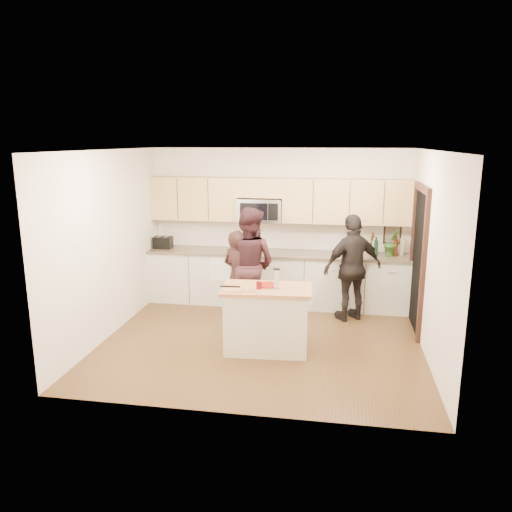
% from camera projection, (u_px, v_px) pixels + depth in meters
% --- Properties ---
extents(floor, '(4.50, 4.50, 0.00)m').
position_uv_depth(floor, '(262.00, 341.00, 7.21)').
color(floor, '#55381D').
rests_on(floor, ground).
extents(room_shell, '(4.52, 4.02, 2.71)m').
position_uv_depth(room_shell, '(262.00, 222.00, 6.82)').
color(room_shell, silver).
rests_on(room_shell, ground).
extents(back_cabinetry, '(4.50, 0.66, 0.94)m').
position_uv_depth(back_cabinetry, '(277.00, 278.00, 8.72)').
color(back_cabinetry, beige).
rests_on(back_cabinetry, ground).
extents(upper_cabinetry, '(4.50, 0.33, 0.75)m').
position_uv_depth(upper_cabinetry, '(280.00, 199.00, 8.55)').
color(upper_cabinetry, tan).
rests_on(upper_cabinetry, ground).
extents(microwave, '(0.76, 0.41, 0.40)m').
position_uv_depth(microwave, '(260.00, 210.00, 8.61)').
color(microwave, silver).
rests_on(microwave, ground).
extents(doorway, '(0.06, 1.25, 2.20)m').
position_uv_depth(doorway, '(418.00, 255.00, 7.45)').
color(doorway, black).
rests_on(doorway, ground).
extents(framed_picture, '(0.30, 0.03, 0.38)m').
position_uv_depth(framed_picture, '(392.00, 233.00, 8.51)').
color(framed_picture, black).
rests_on(framed_picture, ground).
extents(dish_towel, '(0.34, 0.60, 0.48)m').
position_uv_depth(dish_towel, '(221.00, 260.00, 8.62)').
color(dish_towel, white).
rests_on(dish_towel, ground).
extents(island, '(1.24, 0.78, 0.90)m').
position_uv_depth(island, '(267.00, 319.00, 6.80)').
color(island, beige).
rests_on(island, ground).
extents(red_plate, '(0.30, 0.30, 0.02)m').
position_uv_depth(red_plate, '(268.00, 285.00, 6.78)').
color(red_plate, maroon).
rests_on(red_plate, island).
extents(box_grater, '(0.08, 0.05, 0.26)m').
position_uv_depth(box_grater, '(277.00, 278.00, 6.61)').
color(box_grater, silver).
rests_on(box_grater, red_plate).
extents(drink_glass, '(0.07, 0.07, 0.10)m').
position_uv_depth(drink_glass, '(259.00, 285.00, 6.62)').
color(drink_glass, maroon).
rests_on(drink_glass, island).
extents(cutting_board, '(0.26, 0.20, 0.02)m').
position_uv_depth(cutting_board, '(232.00, 290.00, 6.54)').
color(cutting_board, '#B4784B').
rests_on(cutting_board, island).
extents(tongs, '(0.27, 0.05, 0.02)m').
position_uv_depth(tongs, '(230.00, 286.00, 6.65)').
color(tongs, black).
rests_on(tongs, cutting_board).
extents(knife, '(0.19, 0.03, 0.01)m').
position_uv_depth(knife, '(248.00, 291.00, 6.48)').
color(knife, silver).
rests_on(knife, cutting_board).
extents(toaster, '(0.32, 0.21, 0.21)m').
position_uv_depth(toaster, '(163.00, 242.00, 8.91)').
color(toaster, black).
rests_on(toaster, back_cabinetry).
extents(bottle_cluster, '(0.56, 0.29, 0.38)m').
position_uv_depth(bottle_cluster, '(385.00, 245.00, 8.33)').
color(bottle_cluster, '#3E1C0B').
rests_on(bottle_cluster, back_cabinetry).
extents(orchid, '(0.31, 0.29, 0.46)m').
position_uv_depth(orchid, '(391.00, 243.00, 8.29)').
color(orchid, '#417C31').
rests_on(orchid, back_cabinetry).
extents(woman_left, '(0.64, 0.57, 1.48)m').
position_uv_depth(woman_left, '(238.00, 277.00, 7.81)').
color(woman_left, black).
rests_on(woman_left, ground).
extents(woman_center, '(1.07, 0.95, 1.83)m').
position_uv_depth(woman_center, '(249.00, 265.00, 7.86)').
color(woman_center, '#32191D').
rests_on(woman_center, ground).
extents(woman_right, '(1.08, 0.87, 1.71)m').
position_uv_depth(woman_right, '(353.00, 268.00, 7.89)').
color(woman_right, black).
rests_on(woman_right, ground).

